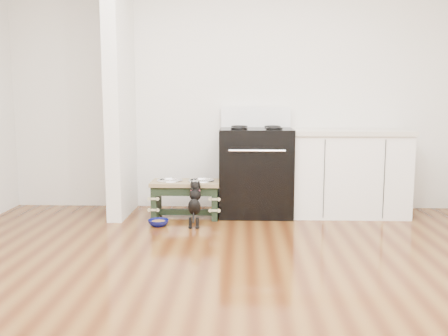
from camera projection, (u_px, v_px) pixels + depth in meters
ground at (226, 289)px, 3.26m from camera, size 5.00×5.00×0.00m
room_shell at (226, 35)px, 3.04m from camera, size 5.00×5.00×5.00m
partition_wall at (120, 87)px, 5.19m from camera, size 0.15×0.80×2.70m
oven_range at (256, 170)px, 5.32m from camera, size 0.76×0.69×1.14m
cabinet_run at (348, 172)px, 5.31m from camera, size 1.24×0.64×0.91m
dog_feeder at (186, 192)px, 5.17m from camera, size 0.70×0.38×0.40m
puppy at (195, 202)px, 4.85m from camera, size 0.12×0.36×0.43m
floor_bowl at (158, 223)px, 4.86m from camera, size 0.23×0.23×0.06m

